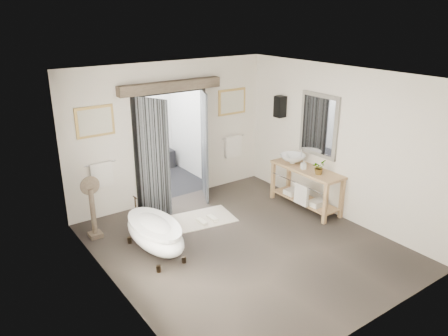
{
  "coord_description": "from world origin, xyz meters",
  "views": [
    {
      "loc": [
        -4.11,
        -5.2,
        3.86
      ],
      "look_at": [
        0.0,
        0.6,
        1.25
      ],
      "focal_mm": 35.0,
      "sensor_mm": 36.0,
      "label": 1
    }
  ],
  "objects_px": {
    "clawfoot_tub": "(155,233)",
    "basin": "(293,159)",
    "vanity": "(306,185)",
    "rug": "(202,219)"
  },
  "relations": [
    {
      "from": "vanity",
      "to": "rug",
      "type": "bearing_deg",
      "value": 158.84
    },
    {
      "from": "vanity",
      "to": "rug",
      "type": "relative_size",
      "value": 1.33
    },
    {
      "from": "vanity",
      "to": "basin",
      "type": "height_order",
      "value": "basin"
    },
    {
      "from": "clawfoot_tub",
      "to": "basin",
      "type": "distance_m",
      "value": 3.36
    },
    {
      "from": "clawfoot_tub",
      "to": "rug",
      "type": "relative_size",
      "value": 1.29
    },
    {
      "from": "clawfoot_tub",
      "to": "rug",
      "type": "distance_m",
      "value": 1.48
    },
    {
      "from": "clawfoot_tub",
      "to": "vanity",
      "type": "height_order",
      "value": "vanity"
    },
    {
      "from": "clawfoot_tub",
      "to": "vanity",
      "type": "relative_size",
      "value": 0.97
    },
    {
      "from": "clawfoot_tub",
      "to": "basin",
      "type": "relative_size",
      "value": 2.96
    },
    {
      "from": "vanity",
      "to": "basin",
      "type": "distance_m",
      "value": 0.6
    }
  ]
}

